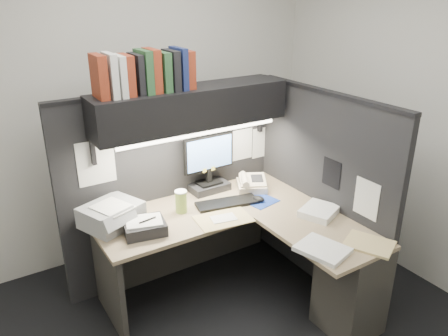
% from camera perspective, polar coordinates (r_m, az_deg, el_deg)
% --- Properties ---
extents(floor, '(3.50, 3.50, 0.00)m').
position_cam_1_polar(floor, '(3.44, 0.86, -20.28)').
color(floor, black).
rests_on(floor, ground).
extents(wall_back, '(3.50, 0.04, 2.70)m').
position_cam_1_polar(wall_back, '(3.99, -10.96, 7.76)').
color(wall_back, silver).
rests_on(wall_back, floor).
extents(wall_right, '(0.04, 3.00, 2.70)m').
position_cam_1_polar(wall_right, '(3.91, 23.14, 6.05)').
color(wall_right, silver).
rests_on(wall_right, floor).
extents(partition_back, '(1.90, 0.06, 1.60)m').
position_cam_1_polar(partition_back, '(3.69, -6.58, -2.28)').
color(partition_back, black).
rests_on(partition_back, floor).
extents(partition_right, '(0.06, 1.50, 1.60)m').
position_cam_1_polar(partition_right, '(3.64, 12.43, -3.07)').
color(partition_right, black).
rests_on(partition_right, floor).
extents(desk, '(1.70, 1.53, 0.73)m').
position_cam_1_polar(desk, '(3.36, 7.15, -11.94)').
color(desk, '#9C8B63').
rests_on(desk, floor).
extents(overhead_shelf, '(1.55, 0.34, 0.30)m').
position_cam_1_polar(overhead_shelf, '(3.34, -4.26, 7.95)').
color(overhead_shelf, black).
rests_on(overhead_shelf, partition_back).
extents(task_light_tube, '(1.32, 0.04, 0.04)m').
position_cam_1_polar(task_light_tube, '(3.27, -3.01, 4.56)').
color(task_light_tube, white).
rests_on(task_light_tube, overhead_shelf).
extents(monitor, '(0.46, 0.21, 0.49)m').
position_cam_1_polar(monitor, '(3.67, -1.98, -0.14)').
color(monitor, black).
rests_on(monitor, desk).
extents(keyboard, '(0.52, 0.27, 0.02)m').
position_cam_1_polar(keyboard, '(3.50, 0.42, -4.58)').
color(keyboard, black).
rests_on(keyboard, desk).
extents(mousepad, '(0.28, 0.26, 0.00)m').
position_cam_1_polar(mousepad, '(3.57, 4.81, -4.29)').
color(mousepad, navy).
rests_on(mousepad, desk).
extents(mouse, '(0.09, 0.12, 0.04)m').
position_cam_1_polar(mouse, '(3.55, 4.51, -4.01)').
color(mouse, black).
rests_on(mouse, mousepad).
extents(telephone, '(0.33, 0.33, 0.10)m').
position_cam_1_polar(telephone, '(3.75, 3.64, -2.08)').
color(telephone, beige).
rests_on(telephone, desk).
extents(coffee_cup, '(0.11, 0.11, 0.17)m').
position_cam_1_polar(coffee_cup, '(3.37, -5.62, -4.45)').
color(coffee_cup, '#B1C24D').
rests_on(coffee_cup, desk).
extents(printer, '(0.48, 0.45, 0.16)m').
position_cam_1_polar(printer, '(3.29, -14.49, -5.93)').
color(printer, '#999B9E').
rests_on(printer, desk).
extents(notebook_stack, '(0.33, 0.29, 0.09)m').
position_cam_1_polar(notebook_stack, '(3.15, -10.34, -7.60)').
color(notebook_stack, black).
rests_on(notebook_stack, desk).
extents(open_folder, '(0.44, 0.32, 0.01)m').
position_cam_1_polar(open_folder, '(3.29, -0.07, -6.66)').
color(open_folder, tan).
rests_on(open_folder, desk).
extents(paper_stack_a, '(0.35, 0.33, 0.05)m').
position_cam_1_polar(paper_stack_a, '(3.42, 12.32, -5.54)').
color(paper_stack_a, white).
rests_on(paper_stack_a, desk).
extents(paper_stack_b, '(0.33, 0.37, 0.03)m').
position_cam_1_polar(paper_stack_b, '(2.98, 12.74, -10.34)').
color(paper_stack_b, white).
rests_on(paper_stack_b, desk).
extents(manila_stack, '(0.35, 0.38, 0.02)m').
position_cam_1_polar(manila_stack, '(3.13, 18.44, -9.41)').
color(manila_stack, tan).
rests_on(manila_stack, desk).
extents(binder_row, '(0.71, 0.24, 0.30)m').
position_cam_1_polar(binder_row, '(3.14, -10.18, 12.19)').
color(binder_row, maroon).
rests_on(binder_row, overhead_shelf).
extents(pinned_papers, '(1.76, 1.31, 0.51)m').
position_cam_1_polar(pinned_papers, '(3.47, 1.74, 0.81)').
color(pinned_papers, white).
rests_on(pinned_papers, partition_back).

